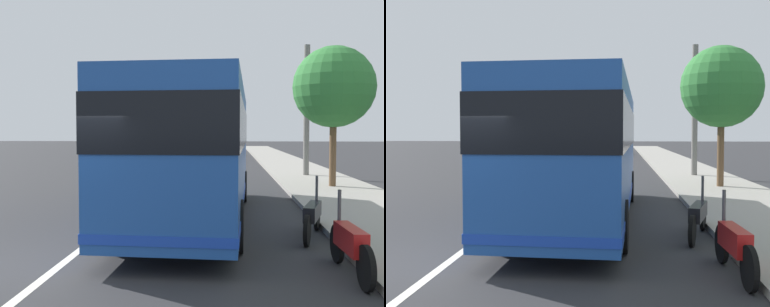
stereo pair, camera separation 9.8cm
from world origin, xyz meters
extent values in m
plane|color=#2D2D30|center=(0.00, 0.00, 0.00)|extent=(220.00, 220.00, 0.00)
cube|color=#9E998E|center=(10.00, -6.75, 0.07)|extent=(110.00, 3.60, 0.14)
cube|color=silver|center=(10.00, 0.00, 0.00)|extent=(110.00, 0.16, 0.01)
cube|color=#1E4C9E|center=(4.27, -1.98, 1.84)|extent=(10.23, 2.89, 2.98)
cube|color=black|center=(4.27, -1.98, 2.39)|extent=(10.27, 2.93, 0.96)
cube|color=#193FB2|center=(4.27, -1.98, 0.60)|extent=(10.26, 2.92, 0.16)
cylinder|color=black|center=(7.56, -1.00, 0.50)|extent=(1.01, 0.34, 1.00)
cylinder|color=black|center=(7.46, -3.24, 0.50)|extent=(1.01, 0.34, 1.00)
cylinder|color=black|center=(1.08, -0.72, 0.50)|extent=(1.01, 0.34, 1.00)
cylinder|color=black|center=(0.98, -2.96, 0.50)|extent=(1.01, 0.34, 1.00)
cylinder|color=black|center=(0.45, -4.70, 0.33)|extent=(0.66, 0.11, 0.66)
cylinder|color=black|center=(-1.03, -4.78, 0.33)|extent=(0.66, 0.11, 0.66)
cube|color=red|center=(-0.29, -4.74, 0.58)|extent=(1.12, 0.29, 0.38)
cylinder|color=#4C4C51|center=(0.34, -4.71, 0.93)|extent=(0.06, 0.06, 0.70)
cylinder|color=black|center=(3.18, -4.86, 0.31)|extent=(0.62, 0.26, 0.63)
cylinder|color=black|center=(1.57, -4.37, 0.31)|extent=(0.62, 0.26, 0.63)
cube|color=black|center=(2.37, -4.61, 0.56)|extent=(1.28, 0.59, 0.32)
cylinder|color=#4C4C51|center=(3.06, -4.82, 0.91)|extent=(0.06, 0.06, 0.70)
cube|color=black|center=(41.32, -1.82, 0.57)|extent=(4.51, 2.06, 0.77)
cube|color=black|center=(41.11, -1.84, 1.25)|extent=(2.26, 1.76, 0.59)
cylinder|color=black|center=(42.71, -0.93, 0.32)|extent=(0.65, 0.27, 0.64)
cylinder|color=black|center=(42.82, -2.51, 0.32)|extent=(0.65, 0.27, 0.64)
cylinder|color=black|center=(39.82, -1.14, 0.32)|extent=(0.65, 0.27, 0.64)
cylinder|color=black|center=(39.93, -2.72, 0.32)|extent=(0.65, 0.27, 0.64)
cube|color=black|center=(33.44, -1.49, 0.54)|extent=(4.27, 2.09, 0.72)
cube|color=black|center=(33.30, -1.48, 1.14)|extent=(2.37, 1.82, 0.48)
cylinder|color=black|center=(34.87, -0.77, 0.32)|extent=(0.65, 0.26, 0.64)
cylinder|color=black|center=(34.75, -2.41, 0.32)|extent=(0.65, 0.26, 0.64)
cylinder|color=black|center=(32.13, -0.58, 0.32)|extent=(0.65, 0.26, 0.64)
cylinder|color=black|center=(32.02, -2.22, 0.32)|extent=(0.65, 0.26, 0.64)
cube|color=red|center=(42.55, 1.55, 0.58)|extent=(4.05, 1.93, 0.81)
cube|color=black|center=(42.54, 1.55, 1.28)|extent=(2.09, 1.76, 0.59)
cylinder|color=black|center=(41.21, 0.70, 0.32)|extent=(0.64, 0.23, 0.64)
cylinder|color=black|center=(41.23, 2.43, 0.32)|extent=(0.64, 0.23, 0.64)
cylinder|color=black|center=(43.87, 0.67, 0.32)|extent=(0.64, 0.23, 0.64)
cylinder|color=black|center=(43.89, 2.40, 0.32)|extent=(0.64, 0.23, 0.64)
cylinder|color=brown|center=(11.02, -6.87, 1.53)|extent=(0.26, 0.26, 3.07)
sphere|color=#337F38|center=(11.02, -6.87, 4.02)|extent=(3.18, 3.18, 3.18)
cylinder|color=slate|center=(15.89, -6.61, 3.27)|extent=(0.29, 0.29, 6.54)
camera|label=1|loc=(-7.76, -2.86, 2.25)|focal=44.03mm
camera|label=2|loc=(-7.76, -2.95, 2.25)|focal=44.03mm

